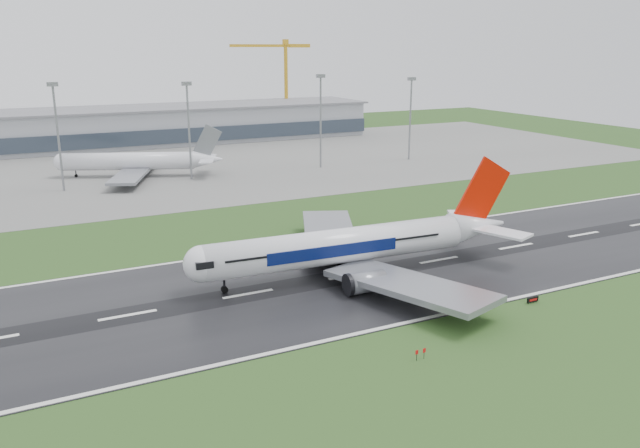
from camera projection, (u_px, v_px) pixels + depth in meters
ground at (248, 294)px, 107.77m from camera, size 520.00×520.00×0.00m
runway at (248, 294)px, 107.76m from camera, size 400.00×45.00×0.10m
apron at (121, 171)px, 215.51m from camera, size 400.00×130.00×0.08m
terminal at (94, 129)px, 265.22m from camera, size 240.00×36.00×15.00m
main_airliner at (360, 223)px, 115.45m from camera, size 68.43×65.52×19.17m
parked_airliner at (135, 152)px, 203.79m from camera, size 69.90×67.83×16.04m
tower_crane at (286, 86)px, 314.74m from camera, size 44.71×9.64×44.32m
runway_sign at (533, 300)px, 104.00m from camera, size 2.31×0.35×1.04m
floodmast_2 at (59, 140)px, 181.20m from camera, size 0.64×0.64×30.03m
floodmast_3 at (189, 133)px, 197.66m from camera, size 0.64×0.64×29.29m
floodmast_4 at (321, 123)px, 217.20m from camera, size 0.64×0.64×30.69m
floodmast_5 at (410, 121)px, 233.31m from camera, size 0.64×0.64×28.97m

